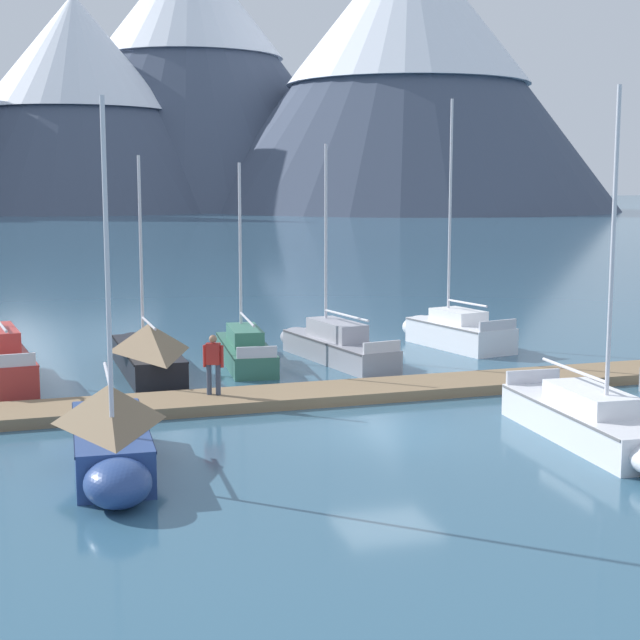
% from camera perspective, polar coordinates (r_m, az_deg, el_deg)
% --- Properties ---
extents(ground_plane, '(700.00, 700.00, 0.00)m').
position_cam_1_polar(ground_plane, '(24.62, 3.92, -6.52)').
color(ground_plane, '#335B75').
extents(mountain_shoulder_ridge, '(69.68, 69.68, 44.23)m').
position_cam_1_polar(mountain_shoulder_ridge, '(213.74, -14.06, 12.55)').
color(mountain_shoulder_ridge, '#424C60').
rests_on(mountain_shoulder_ridge, ground).
extents(mountain_east_summit, '(92.31, 92.31, 61.27)m').
position_cam_1_polar(mountain_east_summit, '(235.17, -7.55, 14.38)').
color(mountain_east_summit, '#424C60').
rests_on(mountain_east_summit, ground).
extents(mountain_rear_spur, '(89.08, 89.08, 58.14)m').
position_cam_1_polar(mountain_rear_spur, '(213.18, 5.16, 14.80)').
color(mountain_rear_spur, '#424C60').
rests_on(mountain_rear_spur, ground).
extents(dock, '(22.34, 2.93, 0.30)m').
position_cam_1_polar(dock, '(28.27, 1.13, -4.28)').
color(dock, '#846B4C').
rests_on(dock, ground).
extents(sailboat_second_berth, '(1.89, 6.05, 7.91)m').
position_cam_1_polar(sailboat_second_berth, '(21.63, -12.12, -6.45)').
color(sailboat_second_berth, navy).
rests_on(sailboat_second_berth, ground).
extents(sailboat_mid_dock_port, '(2.01, 7.37, 7.05)m').
position_cam_1_polar(sailboat_mid_dock_port, '(32.34, -10.11, -1.63)').
color(sailboat_mid_dock_port, black).
rests_on(sailboat_mid_dock_port, ground).
extents(sailboat_mid_dock_starboard, '(1.87, 6.67, 6.84)m').
position_cam_1_polar(sailboat_mid_dock_starboard, '(33.76, -4.47, -1.64)').
color(sailboat_mid_dock_starboard, '#336B56').
rests_on(sailboat_mid_dock_starboard, ground).
extents(sailboat_far_berth, '(2.68, 7.20, 7.49)m').
position_cam_1_polar(sailboat_far_berth, '(34.15, 0.73, -1.42)').
color(sailboat_far_berth, '#93939E').
rests_on(sailboat_far_berth, ground).
extents(sailboat_outer_slip, '(1.93, 7.41, 8.34)m').
position_cam_1_polar(sailboat_outer_slip, '(23.95, 16.07, -5.92)').
color(sailboat_outer_slip, silver).
rests_on(sailboat_outer_slip, ground).
extents(sailboat_end_of_dock, '(2.90, 5.67, 9.23)m').
position_cam_1_polar(sailboat_end_of_dock, '(37.30, 7.78, -0.60)').
color(sailboat_end_of_dock, white).
rests_on(sailboat_end_of_dock, ground).
extents(person_on_dock, '(0.54, 0.36, 1.69)m').
position_cam_1_polar(person_on_dock, '(27.29, -6.25, -2.38)').
color(person_on_dock, '#384256').
rests_on(person_on_dock, dock).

